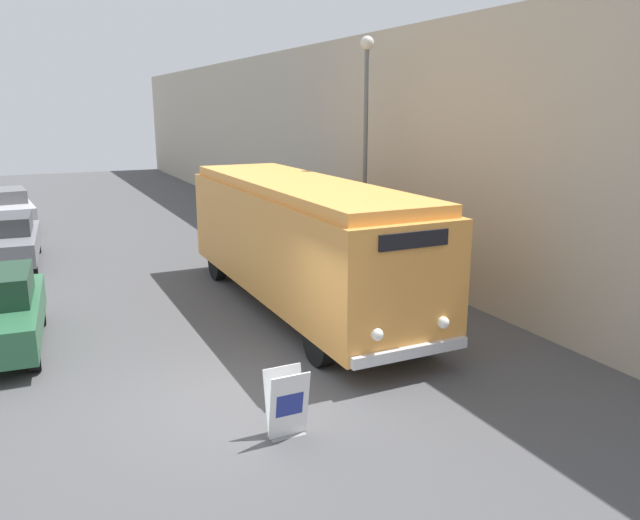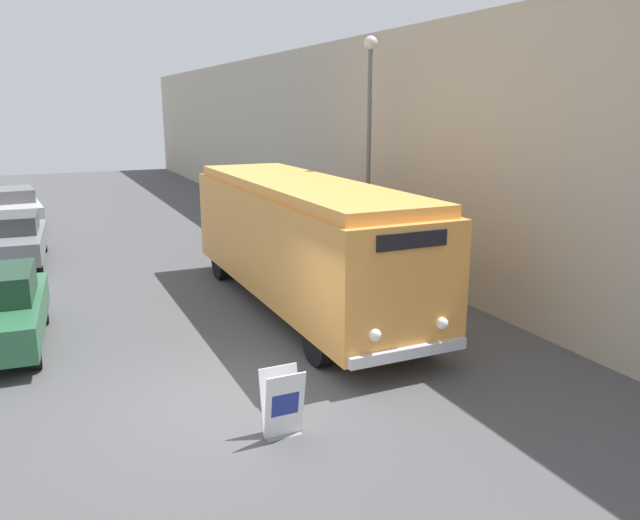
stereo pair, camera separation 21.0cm
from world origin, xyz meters
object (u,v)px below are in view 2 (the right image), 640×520
object	(u,v)px
vintage_bus	(302,237)
parked_car_far	(13,207)
parked_car_mid	(11,239)
sign_board	(283,404)
streetlamp	(369,126)

from	to	relation	value
vintage_bus	parked_car_far	bearing A→B (deg)	114.16
parked_car_mid	parked_car_far	bearing A→B (deg)	94.13
sign_board	streetlamp	world-z (taller)	streetlamp
sign_board	parked_car_mid	xyz separation A→B (m)	(-3.82, 13.22, 0.26)
vintage_bus	streetlamp	world-z (taller)	streetlamp
sign_board	parked_car_far	xyz separation A→B (m)	(-3.87, 19.95, 0.29)
vintage_bus	parked_car_mid	distance (m)	10.14
vintage_bus	sign_board	bearing A→B (deg)	-115.76
vintage_bus	sign_board	world-z (taller)	vintage_bus
sign_board	parked_car_far	size ratio (longest dim) A/B	0.21
vintage_bus	parked_car_mid	world-z (taller)	vintage_bus
parked_car_mid	sign_board	bearing A→B (deg)	-70.08
vintage_bus	parked_car_mid	size ratio (longest dim) A/B	2.17
sign_board	parked_car_mid	distance (m)	13.76
sign_board	parked_car_mid	world-z (taller)	parked_car_mid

